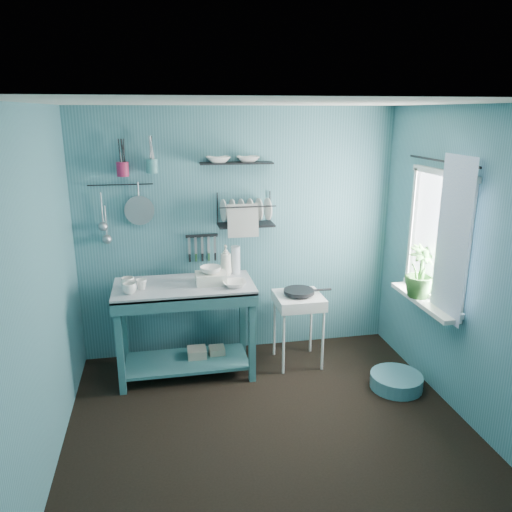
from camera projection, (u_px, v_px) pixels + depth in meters
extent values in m
plane|color=black|center=(270.00, 429.00, 3.99)|extent=(3.20, 3.20, 0.00)
plane|color=silver|center=(273.00, 103.00, 3.29)|extent=(3.20, 3.20, 0.00)
plane|color=#3B6F79|center=(239.00, 234.00, 5.05)|extent=(3.20, 0.00, 3.20)
plane|color=#3B6F79|center=(346.00, 390.00, 2.23)|extent=(3.20, 0.00, 3.20)
plane|color=#3B6F79|center=(39.00, 297.00, 3.35)|extent=(0.00, 3.00, 3.00)
plane|color=#3B6F79|center=(469.00, 269.00, 3.93)|extent=(0.00, 3.00, 3.00)
cube|color=#34696D|center=(186.00, 329.00, 4.73)|extent=(1.38, 0.87, 0.91)
imported|color=white|center=(129.00, 289.00, 4.36)|extent=(0.12, 0.12, 0.10)
imported|color=white|center=(141.00, 284.00, 4.47)|extent=(0.14, 0.14, 0.09)
imported|color=white|center=(128.00, 283.00, 4.50)|extent=(0.17, 0.17, 0.10)
cube|color=silver|center=(211.00, 278.00, 4.62)|extent=(0.28, 0.22, 0.10)
imported|color=white|center=(211.00, 270.00, 4.60)|extent=(0.19, 0.19, 0.06)
imported|color=silver|center=(226.00, 260.00, 4.83)|extent=(0.11, 0.12, 0.30)
cylinder|color=silver|center=(236.00, 260.00, 4.87)|extent=(0.09, 0.09, 0.28)
imported|color=white|center=(234.00, 284.00, 4.54)|extent=(0.22, 0.22, 0.05)
cube|color=white|center=(298.00, 329.00, 4.96)|extent=(0.48, 0.48, 0.72)
cylinder|color=black|center=(299.00, 291.00, 4.85)|extent=(0.30, 0.30, 0.03)
cube|color=black|center=(202.00, 236.00, 4.95)|extent=(0.32, 0.03, 0.03)
cube|color=black|center=(246.00, 210.00, 4.86)|extent=(0.57, 0.30, 0.32)
cube|color=black|center=(236.00, 163.00, 4.75)|extent=(0.71, 0.21, 0.02)
imported|color=white|center=(218.00, 160.00, 4.71)|extent=(0.24, 0.24, 0.06)
imported|color=white|center=(248.00, 155.00, 4.75)|extent=(0.25, 0.25, 0.06)
cylinder|color=#9E1D44|center=(123.00, 169.00, 4.59)|extent=(0.11, 0.11, 0.13)
cylinder|color=teal|center=(152.00, 166.00, 4.63)|extent=(0.11, 0.11, 0.13)
cylinder|color=#999BA1|center=(139.00, 210.00, 4.75)|extent=(0.28, 0.03, 0.28)
cylinder|color=#999BA1|center=(102.00, 208.00, 4.69)|extent=(0.01, 0.01, 0.30)
cylinder|color=#999BA1|center=(106.00, 221.00, 4.73)|extent=(0.01, 0.01, 0.30)
cylinder|color=black|center=(120.00, 185.00, 4.67)|extent=(0.60, 0.01, 0.01)
plane|color=white|center=(439.00, 237.00, 4.31)|extent=(0.00, 1.10, 1.10)
cube|color=white|center=(423.00, 301.00, 4.46)|extent=(0.16, 0.95, 0.04)
plane|color=white|center=(452.00, 240.00, 4.00)|extent=(0.00, 1.35, 1.35)
cylinder|color=black|center=(442.00, 161.00, 4.12)|extent=(0.02, 1.05, 0.02)
imported|color=#326829|center=(420.00, 272.00, 4.46)|extent=(0.34, 0.34, 0.47)
cube|color=tan|center=(197.00, 359.00, 4.90)|extent=(0.18, 0.18, 0.22)
cube|color=tan|center=(217.00, 356.00, 4.96)|extent=(0.15, 0.15, 0.20)
cylinder|color=teal|center=(396.00, 381.00, 4.57)|extent=(0.47, 0.47, 0.13)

